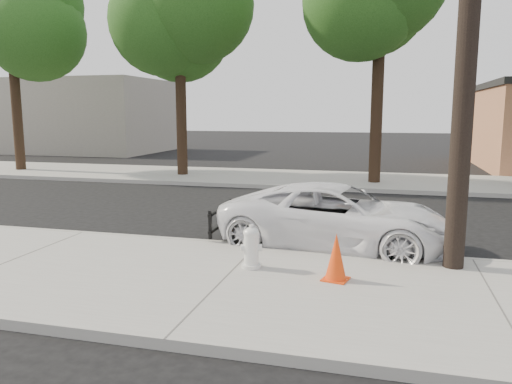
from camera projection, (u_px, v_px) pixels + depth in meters
ground at (280, 228)px, 12.04m from camera, size 120.00×120.00×0.00m
near_sidewalk at (224, 283)px, 7.92m from camera, size 90.00×4.40×0.15m
far_sidewalk at (324, 180)px, 20.15m from camera, size 90.00×5.00×0.15m
curb_near at (258, 248)px, 10.02m from camera, size 90.00×0.12×0.16m
building_far at (65, 116)px, 35.76m from camera, size 14.00×8.00×5.00m
tree_a at (12, 26)px, 21.96m from camera, size 4.65×4.50×9.00m
tree_b at (182, 28)px, 20.22m from camera, size 4.34×4.20×8.45m
police_cruiser at (338, 217)px, 10.16m from camera, size 4.97×2.73×1.32m
fire_hydrant at (251, 248)px, 8.44m from camera, size 0.38×0.34×0.70m
traffic_cone at (336, 258)px, 7.81m from camera, size 0.46×0.46×0.75m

